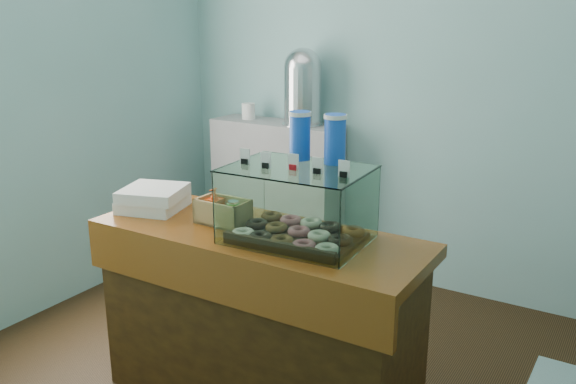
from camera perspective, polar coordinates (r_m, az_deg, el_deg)
The scene contains 8 objects.
ground at distance 3.42m, azimuth -0.17°, elevation -16.77°, with size 3.50×3.50×0.00m, color black.
room_shell at distance 2.86m, azimuth 0.33°, elevation 13.08°, with size 3.54×3.04×2.82m.
counter at distance 3.00m, azimuth -2.79°, elevation -11.68°, with size 1.60×0.60×0.90m.
back_shelf at distance 4.65m, azimuth -1.06°, elevation -0.12°, with size 1.00×0.32×1.10m, color #949497.
display_case at distance 2.69m, azimuth 1.29°, elevation -0.83°, with size 0.63×0.48×0.55m.
condiment_crate at distance 2.93m, azimuth -6.18°, elevation -1.79°, with size 0.25×0.15×0.17m.
pastry_boxes at distance 3.20m, azimuth -12.49°, elevation -0.58°, with size 0.38×0.37×0.12m.
coffee_urn at distance 4.36m, azimuth 1.39°, elevation 9.98°, with size 0.30×0.30×0.54m.
Camera 1 is at (1.51, -2.44, 1.87)m, focal length 38.00 mm.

